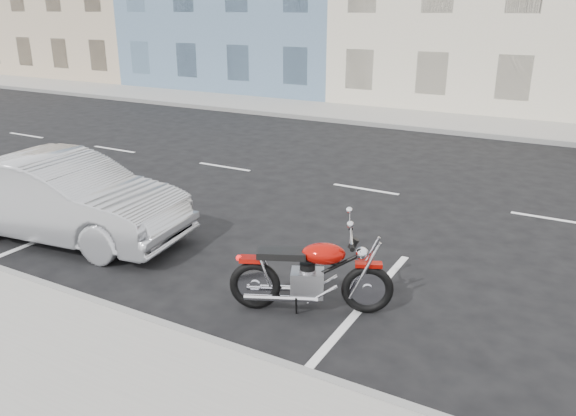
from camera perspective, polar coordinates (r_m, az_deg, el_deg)
name	(u,v)px	position (r m, az deg, el deg)	size (l,w,h in m)	color
ground	(452,203)	(12.59, 16.36, 0.48)	(120.00, 120.00, 0.00)	black
sidewalk_far	(378,116)	(22.07, 9.10, 9.23)	(80.00, 3.40, 0.15)	gray
curb_near	(12,276)	(9.65, -26.23, -6.21)	(80.00, 0.12, 0.16)	gray
curb_far	(361,123)	(20.51, 7.40, 8.55)	(80.00, 0.12, 0.16)	gray
motorcycle	(370,279)	(7.70, 8.33, -7.14)	(2.09, 1.12, 1.13)	black
sedan_silver	(63,198)	(10.80, -21.90, 0.98)	(1.62, 4.64, 1.53)	#A3A6AB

